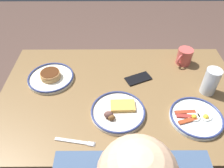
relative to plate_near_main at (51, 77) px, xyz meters
The scene contains 9 objects.
ground_plane 0.86m from the plate_near_main, 164.38° to the left, with size 6.00×6.00×0.00m, color brown.
dining_table 0.42m from the plate_near_main, 164.38° to the left, with size 1.30×0.82×0.73m.
plate_near_main is the anchor object (origin of this frame).
plate_center_pancakes 0.79m from the plate_near_main, 158.89° to the left, with size 0.25×0.25×0.04m.
plate_far_companion 0.45m from the plate_near_main, 146.19° to the left, with size 0.26×0.26×0.05m.
coffee_mug 0.80m from the plate_near_main, 169.40° to the right, with size 0.10×0.10×0.10m.
drinking_glass 0.86m from the plate_near_main, behind, with size 0.08×0.08×0.15m.
cell_phone 0.49m from the plate_near_main, behind, with size 0.14×0.07×0.01m, color black.
fork_near 0.45m from the plate_near_main, 114.20° to the left, with size 0.18×0.05×0.01m.
Camera 1 is at (0.06, 0.82, 1.56)m, focal length 35.11 mm.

